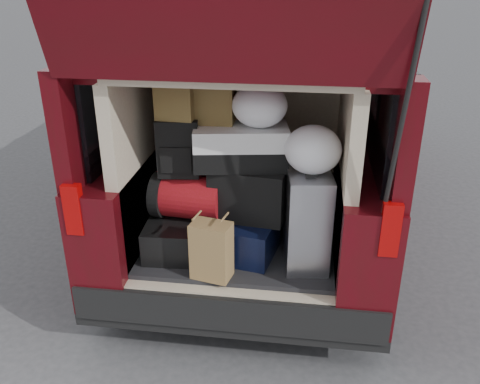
% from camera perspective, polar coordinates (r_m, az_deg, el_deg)
% --- Properties ---
extents(ground, '(80.00, 80.00, 0.00)m').
position_cam_1_polar(ground, '(3.57, -0.52, -15.18)').
color(ground, '#343436').
rests_on(ground, ground).
extents(minivan, '(1.90, 5.35, 2.77)m').
position_cam_1_polar(minivan, '(4.79, 2.64, 7.90)').
color(minivan, black).
rests_on(minivan, ground).
extents(load_floor, '(1.24, 1.05, 0.55)m').
position_cam_1_polar(load_floor, '(3.63, 0.09, -9.07)').
color(load_floor, black).
rests_on(load_floor, ground).
extents(black_hardshell, '(0.42, 0.56, 0.21)m').
position_cam_1_polar(black_hardshell, '(3.37, -6.79, -4.52)').
color(black_hardshell, black).
rests_on(black_hardshell, load_floor).
extents(navy_hardshell, '(0.54, 0.62, 0.24)m').
position_cam_1_polar(navy_hardshell, '(3.34, 0.41, -4.40)').
color(navy_hardshell, black).
rests_on(navy_hardshell, load_floor).
extents(silver_roller, '(0.30, 0.43, 0.61)m').
position_cam_1_polar(silver_roller, '(3.13, 7.51, -2.88)').
color(silver_roller, white).
rests_on(silver_roller, load_floor).
extents(kraft_bag, '(0.26, 0.19, 0.36)m').
position_cam_1_polar(kraft_bag, '(3.01, -3.22, -6.60)').
color(kraft_bag, '#9F7748').
rests_on(kraft_bag, load_floor).
extents(red_duffel, '(0.47, 0.33, 0.29)m').
position_cam_1_polar(red_duffel, '(3.27, -5.79, -0.47)').
color(red_duffel, maroon).
rests_on(red_duffel, black_hardshell).
extents(black_soft_case, '(0.50, 0.33, 0.34)m').
position_cam_1_polar(black_soft_case, '(3.19, 0.99, -0.03)').
color(black_soft_case, black).
rests_on(black_soft_case, navy_hardshell).
extents(backpack, '(0.27, 0.18, 0.36)m').
position_cam_1_polar(backpack, '(3.16, -6.93, 4.99)').
color(backpack, black).
rests_on(backpack, red_duffel).
extents(twotone_duffel, '(0.61, 0.38, 0.26)m').
position_cam_1_polar(twotone_duffel, '(3.11, 0.10, 5.15)').
color(twotone_duffel, white).
rests_on(twotone_duffel, black_soft_case).
extents(grocery_sack_lower, '(0.23, 0.19, 0.20)m').
position_cam_1_polar(grocery_sack_lower, '(3.10, -7.17, 10.08)').
color(grocery_sack_lower, brown).
rests_on(grocery_sack_lower, backpack).
extents(grocery_sack_upper, '(0.25, 0.20, 0.24)m').
position_cam_1_polar(grocery_sack_upper, '(3.13, -2.87, 10.06)').
color(grocery_sack_upper, brown).
rests_on(grocery_sack_upper, twotone_duffel).
extents(plastic_bag_center, '(0.35, 0.33, 0.26)m').
position_cam_1_polar(plastic_bag_center, '(3.02, 2.22, 9.68)').
color(plastic_bag_center, white).
rests_on(plastic_bag_center, twotone_duffel).
extents(plastic_bag_right, '(0.33, 0.31, 0.28)m').
position_cam_1_polar(plastic_bag_right, '(2.94, 8.20, 4.72)').
color(plastic_bag_right, white).
rests_on(plastic_bag_right, silver_roller).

